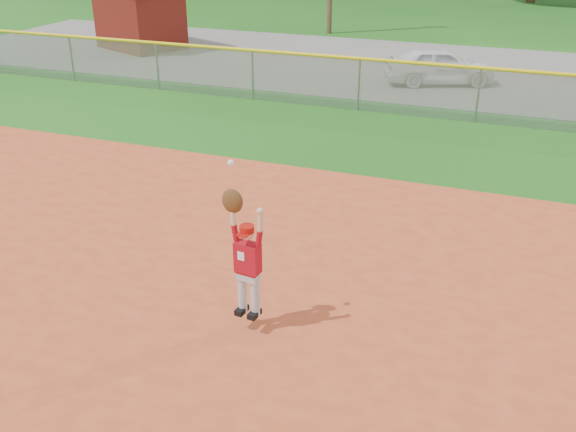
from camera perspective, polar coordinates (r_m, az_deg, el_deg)
name	(u,v)px	position (r m, az deg, el deg)	size (l,w,h in m)	color
ground	(399,317)	(9.50, 9.85, -8.81)	(120.00, 120.00, 0.00)	#1B5914
parking_strip	(493,74)	(24.40, 17.77, 11.89)	(44.00, 10.00, 0.03)	#65635F
car_white_a	(440,65)	(22.38, 13.33, 12.90)	(1.44, 3.58, 1.22)	white
utility_shed	(140,15)	(28.37, -13.05, 17.03)	(4.40, 3.97, 2.70)	#56130C
outfield_fence	(479,91)	(18.37, 16.60, 10.61)	(40.06, 0.10, 1.55)	gray
ballplayer	(246,255)	(8.49, -3.80, -3.52)	(0.61, 0.27, 2.22)	silver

